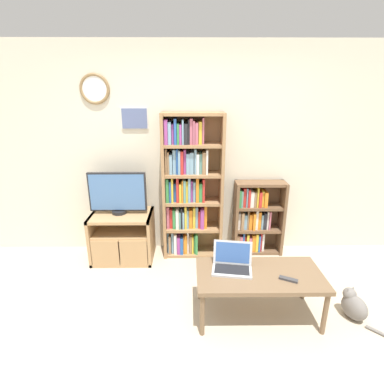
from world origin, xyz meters
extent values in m
plane|color=#BCAD93|center=(0.00, 0.00, 0.00)|extent=(18.00, 18.00, 0.00)
cube|color=beige|center=(0.00, 1.85, 1.30)|extent=(7.05, 0.06, 2.60)
torus|color=olive|center=(-1.16, 1.81, 2.06)|extent=(0.35, 0.04, 0.35)
cylinder|color=white|center=(-1.16, 1.81, 2.06)|extent=(0.29, 0.02, 0.29)
cube|color=silver|center=(-0.72, 1.81, 1.73)|extent=(0.33, 0.01, 0.26)
cube|color=slate|center=(-0.72, 1.81, 1.73)|extent=(0.30, 0.02, 0.23)
cube|color=tan|center=(-1.27, 1.55, 0.30)|extent=(0.04, 0.51, 0.60)
cube|color=tan|center=(-0.55, 1.55, 0.30)|extent=(0.04, 0.51, 0.60)
cube|color=tan|center=(-0.91, 1.55, 0.59)|extent=(0.75, 0.51, 0.04)
cube|color=tan|center=(-0.91, 1.55, 0.02)|extent=(0.75, 0.51, 0.04)
cube|color=tan|center=(-0.91, 1.55, 0.36)|extent=(0.68, 0.47, 0.04)
cube|color=tan|center=(-1.08, 1.30, 0.20)|extent=(0.33, 0.02, 0.33)
cube|color=tan|center=(-0.74, 1.30, 0.20)|extent=(0.33, 0.02, 0.33)
cylinder|color=black|center=(-0.94, 1.57, 0.62)|extent=(0.18, 0.18, 0.04)
cube|color=black|center=(-0.94, 1.57, 0.88)|extent=(0.69, 0.05, 0.48)
cube|color=#4770A8|center=(-0.94, 1.54, 0.88)|extent=(0.65, 0.01, 0.44)
cube|color=#9E754C|center=(-0.38, 1.65, 0.90)|extent=(0.04, 0.31, 1.81)
cube|color=#9E754C|center=(0.32, 1.65, 0.90)|extent=(0.04, 0.31, 1.81)
cube|color=#9E754C|center=(-0.03, 1.79, 0.90)|extent=(0.74, 0.02, 1.81)
cube|color=#9E754C|center=(-0.03, 1.65, 0.02)|extent=(0.66, 0.27, 0.04)
cube|color=#9E754C|center=(-0.03, 1.65, 0.37)|extent=(0.66, 0.27, 0.04)
cube|color=#9E754C|center=(-0.03, 1.65, 0.73)|extent=(0.66, 0.27, 0.04)
cube|color=#9E754C|center=(-0.03, 1.65, 1.08)|extent=(0.66, 0.27, 0.04)
cube|color=#9E754C|center=(-0.03, 1.65, 1.44)|extent=(0.66, 0.27, 0.04)
cube|color=#9E754C|center=(-0.03, 1.65, 1.79)|extent=(0.66, 0.27, 0.04)
cube|color=#759EB7|center=(-0.35, 1.66, 0.18)|extent=(0.02, 0.20, 0.28)
cube|color=#93704C|center=(-0.32, 1.65, 0.16)|extent=(0.03, 0.24, 0.25)
cube|color=#759EB7|center=(-0.29, 1.66, 0.18)|extent=(0.03, 0.21, 0.29)
cube|color=white|center=(-0.25, 1.65, 0.17)|extent=(0.03, 0.25, 0.27)
cube|color=#9E4293|center=(-0.21, 1.65, 0.15)|extent=(0.04, 0.24, 0.23)
cube|color=#2856A8|center=(-0.17, 1.65, 0.15)|extent=(0.04, 0.25, 0.23)
cube|color=orange|center=(-0.14, 1.66, 0.15)|extent=(0.02, 0.22, 0.23)
cube|color=orange|center=(-0.12, 1.66, 0.16)|extent=(0.03, 0.23, 0.26)
cube|color=white|center=(-0.09, 1.67, 0.19)|extent=(0.02, 0.19, 0.30)
cube|color=#93704C|center=(-0.06, 1.66, 0.16)|extent=(0.03, 0.22, 0.24)
cube|color=gold|center=(-0.03, 1.66, 0.16)|extent=(0.02, 0.23, 0.24)
cube|color=#388947|center=(0.00, 1.66, 0.16)|extent=(0.02, 0.23, 0.26)
cube|color=#388947|center=(0.02, 1.65, 0.17)|extent=(0.03, 0.25, 0.27)
cube|color=#B75B70|center=(-0.34, 1.66, 0.54)|extent=(0.03, 0.22, 0.29)
cube|color=red|center=(-0.30, 1.67, 0.51)|extent=(0.04, 0.19, 0.25)
cube|color=#388947|center=(-0.26, 1.66, 0.52)|extent=(0.03, 0.22, 0.25)
cube|color=white|center=(-0.22, 1.65, 0.52)|extent=(0.04, 0.24, 0.25)
cube|color=#5B9389|center=(-0.19, 1.65, 0.50)|extent=(0.02, 0.24, 0.23)
cube|color=#232328|center=(-0.17, 1.66, 0.53)|extent=(0.02, 0.22, 0.27)
cube|color=#759EB7|center=(-0.15, 1.65, 0.50)|extent=(0.02, 0.24, 0.22)
cube|color=gold|center=(-0.12, 1.66, 0.54)|extent=(0.03, 0.23, 0.29)
cube|color=#759EB7|center=(-0.09, 1.66, 0.51)|extent=(0.02, 0.21, 0.24)
cube|color=orange|center=(-0.05, 1.66, 0.51)|extent=(0.04, 0.20, 0.24)
cube|color=gold|center=(-0.01, 1.66, 0.53)|extent=(0.03, 0.21, 0.27)
cube|color=#759EB7|center=(0.02, 1.67, 0.53)|extent=(0.03, 0.19, 0.28)
cube|color=red|center=(0.05, 1.66, 0.51)|extent=(0.02, 0.20, 0.23)
cube|color=#9E4293|center=(0.09, 1.65, 0.52)|extent=(0.04, 0.24, 0.26)
cube|color=orange|center=(0.13, 1.66, 0.54)|extent=(0.03, 0.21, 0.29)
cube|color=#388947|center=(-0.34, 1.65, 0.89)|extent=(0.04, 0.24, 0.30)
cube|color=#2856A8|center=(-0.30, 1.65, 0.88)|extent=(0.02, 0.24, 0.26)
cube|color=gold|center=(-0.28, 1.65, 0.90)|extent=(0.02, 0.24, 0.30)
cube|color=#2856A8|center=(-0.25, 1.66, 0.86)|extent=(0.03, 0.20, 0.23)
cube|color=red|center=(-0.21, 1.66, 0.90)|extent=(0.03, 0.23, 0.30)
cube|color=gold|center=(-0.18, 1.65, 0.86)|extent=(0.03, 0.24, 0.24)
cube|color=orange|center=(-0.15, 1.66, 0.88)|extent=(0.02, 0.23, 0.28)
cube|color=#5B9389|center=(-0.13, 1.65, 0.88)|extent=(0.03, 0.24, 0.28)
cube|color=gold|center=(-0.10, 1.66, 0.88)|extent=(0.02, 0.23, 0.26)
cube|color=#759EB7|center=(-0.07, 1.65, 0.90)|extent=(0.03, 0.24, 0.30)
cube|color=#9E4293|center=(-0.04, 1.66, 0.88)|extent=(0.02, 0.20, 0.26)
cube|color=#759EB7|center=(-0.01, 1.66, 0.87)|extent=(0.03, 0.21, 0.25)
cube|color=orange|center=(0.03, 1.66, 0.90)|extent=(0.03, 0.23, 0.30)
cube|color=#388947|center=(0.06, 1.66, 0.86)|extent=(0.04, 0.21, 0.23)
cube|color=red|center=(0.10, 1.66, 0.89)|extent=(0.03, 0.22, 0.29)
cube|color=#93704C|center=(-0.34, 1.66, 1.25)|extent=(0.02, 0.23, 0.30)
cube|color=#93704C|center=(-0.32, 1.66, 1.23)|extent=(0.02, 0.23, 0.26)
cube|color=#759EB7|center=(-0.29, 1.66, 1.22)|extent=(0.03, 0.23, 0.24)
cube|color=#759EB7|center=(-0.25, 1.66, 1.24)|extent=(0.04, 0.21, 0.29)
cube|color=#2856A8|center=(-0.21, 1.66, 1.25)|extent=(0.02, 0.23, 0.30)
cube|color=#759EB7|center=(-0.19, 1.65, 1.24)|extent=(0.03, 0.25, 0.28)
cube|color=red|center=(-0.16, 1.66, 1.24)|extent=(0.03, 0.23, 0.27)
cube|color=#9E4293|center=(-0.12, 1.66, 1.24)|extent=(0.03, 0.20, 0.29)
cube|color=#759EB7|center=(-0.09, 1.66, 1.22)|extent=(0.04, 0.22, 0.24)
cube|color=#759EB7|center=(-0.04, 1.66, 1.23)|extent=(0.04, 0.22, 0.26)
cube|color=#759EB7|center=(0.00, 1.66, 1.25)|extent=(0.02, 0.22, 0.30)
cube|color=white|center=(0.03, 1.65, 1.22)|extent=(0.03, 0.24, 0.24)
cube|color=#5B9389|center=(0.06, 1.66, 1.22)|extent=(0.03, 0.20, 0.24)
cube|color=#93704C|center=(0.10, 1.66, 1.23)|extent=(0.04, 0.23, 0.26)
cube|color=white|center=(0.14, 1.66, 1.24)|extent=(0.02, 0.23, 0.29)
cube|color=#9E4293|center=(-0.34, 1.65, 1.59)|extent=(0.04, 0.25, 0.28)
cube|color=#759EB7|center=(-0.29, 1.65, 1.58)|extent=(0.04, 0.24, 0.25)
cube|color=#9E4293|center=(-0.26, 1.66, 1.57)|extent=(0.02, 0.21, 0.23)
cube|color=#2856A8|center=(-0.23, 1.65, 1.60)|extent=(0.03, 0.24, 0.29)
cube|color=#388947|center=(-0.20, 1.66, 1.57)|extent=(0.02, 0.23, 0.24)
cube|color=#9E4293|center=(-0.17, 1.65, 1.57)|extent=(0.03, 0.24, 0.23)
cube|color=#759EB7|center=(-0.14, 1.65, 1.59)|extent=(0.02, 0.25, 0.28)
cube|color=#232328|center=(-0.11, 1.65, 1.57)|extent=(0.04, 0.24, 0.24)
cube|color=#232328|center=(-0.08, 1.66, 1.59)|extent=(0.02, 0.22, 0.27)
cube|color=#B75B70|center=(-0.05, 1.66, 1.60)|extent=(0.03, 0.23, 0.29)
cube|color=#B75B70|center=(-0.02, 1.65, 1.59)|extent=(0.02, 0.25, 0.26)
cube|color=#B75B70|center=(0.01, 1.65, 1.58)|extent=(0.03, 0.24, 0.25)
cube|color=gold|center=(0.05, 1.66, 1.58)|extent=(0.04, 0.20, 0.26)
cube|color=#B75B70|center=(0.09, 1.66, 1.60)|extent=(0.02, 0.20, 0.30)
cube|color=brown|center=(0.52, 1.68, 0.48)|extent=(0.04, 0.25, 0.97)
cube|color=brown|center=(1.12, 1.68, 0.48)|extent=(0.04, 0.25, 0.97)
cube|color=brown|center=(0.82, 1.79, 0.48)|extent=(0.63, 0.02, 0.97)
cube|color=brown|center=(0.82, 1.68, 0.02)|extent=(0.56, 0.21, 0.04)
cube|color=brown|center=(0.82, 1.68, 0.33)|extent=(0.56, 0.21, 0.04)
cube|color=brown|center=(0.82, 1.68, 0.64)|extent=(0.56, 0.21, 0.04)
cube|color=brown|center=(0.82, 1.68, 0.95)|extent=(0.56, 0.21, 0.04)
cube|color=#93704C|center=(0.56, 1.68, 0.15)|extent=(0.04, 0.18, 0.22)
cube|color=#B75B70|center=(0.60, 1.68, 0.14)|extent=(0.03, 0.19, 0.21)
cube|color=#2856A8|center=(0.63, 1.69, 0.16)|extent=(0.02, 0.17, 0.26)
cube|color=red|center=(0.66, 1.69, 0.14)|extent=(0.02, 0.16, 0.21)
cube|color=gold|center=(0.69, 1.68, 0.16)|extent=(0.03, 0.19, 0.24)
cube|color=#B75B70|center=(0.72, 1.68, 0.13)|extent=(0.04, 0.18, 0.20)
cube|color=orange|center=(0.77, 1.68, 0.15)|extent=(0.04, 0.18, 0.23)
cube|color=gold|center=(0.80, 1.68, 0.16)|extent=(0.03, 0.19, 0.25)
cube|color=#2856A8|center=(0.84, 1.68, 0.15)|extent=(0.02, 0.19, 0.23)
cube|color=red|center=(0.86, 1.69, 0.16)|extent=(0.02, 0.16, 0.25)
cube|color=white|center=(0.89, 1.69, 0.16)|extent=(0.03, 0.16, 0.25)
cube|color=white|center=(0.56, 1.69, 0.46)|extent=(0.04, 0.15, 0.22)
cube|color=#93704C|center=(0.60, 1.68, 0.46)|extent=(0.04, 0.19, 0.23)
cube|color=#759EB7|center=(0.64, 1.69, 0.45)|extent=(0.04, 0.16, 0.20)
cube|color=#93704C|center=(0.68, 1.69, 0.47)|extent=(0.02, 0.16, 0.25)
cube|color=orange|center=(0.71, 1.69, 0.45)|extent=(0.04, 0.16, 0.21)
cube|color=orange|center=(0.75, 1.68, 0.46)|extent=(0.03, 0.19, 0.22)
cube|color=white|center=(0.79, 1.69, 0.48)|extent=(0.03, 0.16, 0.26)
cube|color=orange|center=(0.82, 1.69, 0.46)|extent=(0.04, 0.15, 0.23)
cube|color=#759EB7|center=(0.86, 1.69, 0.44)|extent=(0.02, 0.15, 0.20)
cube|color=#232328|center=(0.90, 1.69, 0.46)|extent=(0.04, 0.16, 0.22)
cube|color=white|center=(0.93, 1.69, 0.47)|extent=(0.02, 0.15, 0.24)
cube|color=#B75B70|center=(0.95, 1.69, 0.47)|extent=(0.02, 0.17, 0.24)
cube|color=#388947|center=(0.56, 1.68, 0.77)|extent=(0.02, 0.19, 0.22)
cube|color=#5B9389|center=(0.58, 1.68, 0.76)|extent=(0.02, 0.19, 0.21)
cube|color=red|center=(0.61, 1.69, 0.78)|extent=(0.04, 0.16, 0.24)
cube|color=#759EB7|center=(0.64, 1.69, 0.78)|extent=(0.02, 0.17, 0.25)
cube|color=red|center=(0.67, 1.68, 0.77)|extent=(0.03, 0.19, 0.23)
cube|color=white|center=(0.71, 1.69, 0.76)|extent=(0.04, 0.17, 0.20)
cube|color=#93704C|center=(0.75, 1.69, 0.75)|extent=(0.03, 0.17, 0.20)
cube|color=gold|center=(0.78, 1.68, 0.78)|extent=(0.02, 0.18, 0.26)
cube|color=red|center=(0.81, 1.68, 0.75)|extent=(0.04, 0.19, 0.20)
cube|color=gold|center=(0.85, 1.69, 0.76)|extent=(0.03, 0.16, 0.21)
cube|color=orange|center=(0.88, 1.68, 0.75)|extent=(0.04, 0.18, 0.19)
cube|color=brown|center=(0.57, 0.48, 0.44)|extent=(1.15, 0.57, 0.04)
cylinder|color=brown|center=(0.04, 0.24, 0.21)|extent=(0.04, 0.04, 0.42)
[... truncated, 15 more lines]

